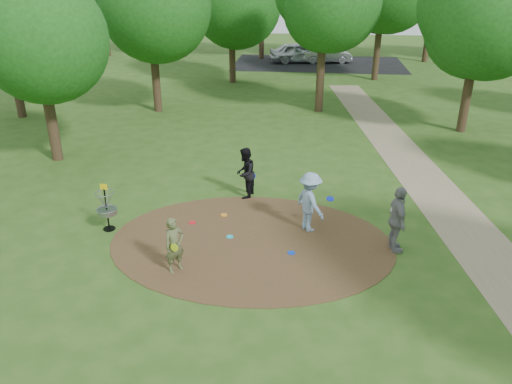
# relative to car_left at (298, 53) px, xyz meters

# --- Properties ---
(ground) EXTENTS (100.00, 100.00, 0.00)m
(ground) POSITION_rel_car_left_xyz_m (-0.26, -30.38, -0.82)
(ground) COLOR #2D5119
(ground) RESTS_ON ground
(dirt_clearing) EXTENTS (8.40, 8.40, 0.02)m
(dirt_clearing) POSITION_rel_car_left_xyz_m (-0.26, -30.38, -0.81)
(dirt_clearing) COLOR #47301C
(dirt_clearing) RESTS_ON ground
(footpath) EXTENTS (7.55, 39.89, 0.01)m
(footpath) POSITION_rel_car_left_xyz_m (6.24, -28.38, -0.81)
(footpath) COLOR #8C7A5B
(footpath) RESTS_ON ground
(parking_lot) EXTENTS (14.00, 8.00, 0.01)m
(parking_lot) POSITION_rel_car_left_xyz_m (1.74, -0.38, -0.81)
(parking_lot) COLOR black
(parking_lot) RESTS_ON ground
(player_observer_with_disc) EXTENTS (0.66, 0.67, 1.57)m
(player_observer_with_disc) POSITION_rel_car_left_xyz_m (-2.10, -32.09, -0.03)
(player_observer_with_disc) COLOR #565E36
(player_observer_with_disc) RESTS_ON ground
(player_throwing_with_disc) EXTENTS (1.37, 1.41, 1.90)m
(player_throwing_with_disc) POSITION_rel_car_left_xyz_m (1.41, -29.39, 0.13)
(player_throwing_with_disc) COLOR #7FA0BE
(player_throwing_with_disc) RESTS_ON ground
(player_walking_with_disc) EXTENTS (0.83, 0.99, 1.82)m
(player_walking_with_disc) POSITION_rel_car_left_xyz_m (-0.87, -27.22, 0.09)
(player_walking_with_disc) COLOR black
(player_walking_with_disc) RESTS_ON ground
(player_waiting_with_disc) EXTENTS (0.65, 1.22, 1.98)m
(player_waiting_with_disc) POSITION_rel_car_left_xyz_m (3.87, -30.36, 0.17)
(player_waiting_with_disc) COLOR gray
(player_waiting_with_disc) RESTS_ON ground
(disc_ground_cyan) EXTENTS (0.22, 0.22, 0.02)m
(disc_ground_cyan) POSITION_rel_car_left_xyz_m (-0.95, -30.17, -0.79)
(disc_ground_cyan) COLOR #19B6CD
(disc_ground_cyan) RESTS_ON dirt_clearing
(disc_ground_blue) EXTENTS (0.22, 0.22, 0.02)m
(disc_ground_blue) POSITION_rel_car_left_xyz_m (0.95, -30.89, -0.79)
(disc_ground_blue) COLOR #0C38CF
(disc_ground_blue) RESTS_ON dirt_clearing
(disc_ground_red) EXTENTS (0.22, 0.22, 0.02)m
(disc_ground_red) POSITION_rel_car_left_xyz_m (-2.29, -29.40, -0.79)
(disc_ground_red) COLOR red
(disc_ground_red) RESTS_ON dirt_clearing
(car_left) EXTENTS (5.12, 3.11, 1.63)m
(car_left) POSITION_rel_car_left_xyz_m (0.00, 0.00, 0.00)
(car_left) COLOR #B6BABE
(car_left) RESTS_ON ground
(car_right) EXTENTS (4.36, 2.19, 1.37)m
(car_right) POSITION_rel_car_left_xyz_m (2.39, 0.07, -0.13)
(car_right) COLOR #929499
(car_right) RESTS_ON ground
(disc_ground_orange) EXTENTS (0.22, 0.22, 0.02)m
(disc_ground_orange) POSITION_rel_car_left_xyz_m (-1.37, -28.77, -0.79)
(disc_ground_orange) COLOR orange
(disc_ground_orange) RESTS_ON dirt_clearing
(disc_golf_basket) EXTENTS (0.63, 0.63, 1.54)m
(disc_golf_basket) POSITION_rel_car_left_xyz_m (-4.76, -30.08, 0.06)
(disc_golf_basket) COLOR black
(disc_golf_basket) RESTS_ON ground
(tree_ring) EXTENTS (36.56, 45.72, 9.18)m
(tree_ring) POSITION_rel_car_left_xyz_m (1.40, -21.73, 4.41)
(tree_ring) COLOR #332316
(tree_ring) RESTS_ON ground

